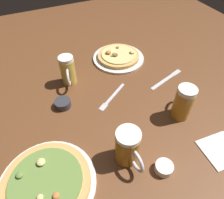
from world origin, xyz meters
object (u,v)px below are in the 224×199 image
at_px(fork_left, 112,97).
at_px(beer_mug_amber, 128,147).
at_px(ramekin_sauce, 63,104).
at_px(napkin_folded, 221,150).
at_px(beer_mug_dark, 68,71).
at_px(beer_mug_pale, 183,102).
at_px(ramekin_butter, 164,168).
at_px(pizza_plate_far, 118,57).
at_px(knife_right, 167,79).
at_px(pizza_plate_near, 47,183).

bearing_deg(fork_left, beer_mug_amber, -105.00).
height_order(ramekin_sauce, fork_left, ramekin_sauce).
height_order(ramekin_sauce, napkin_folded, ramekin_sauce).
bearing_deg(beer_mug_dark, beer_mug_pale, -47.32).
height_order(beer_mug_pale, napkin_folded, beer_mug_pale).
distance_m(beer_mug_amber, ramekin_sauce, 0.39).
distance_m(ramekin_butter, napkin_folded, 0.25).
xyz_separation_m(pizza_plate_far, beer_mug_dark, (-0.32, -0.08, 0.06)).
bearing_deg(napkin_folded, ramekin_sauce, 135.47).
distance_m(beer_mug_pale, napkin_folded, 0.23).
bearing_deg(napkin_folded, knife_right, 82.64).
xyz_separation_m(beer_mug_dark, beer_mug_amber, (0.07, -0.50, 0.00)).
xyz_separation_m(napkin_folded, fork_left, (-0.26, 0.44, -0.00)).
distance_m(beer_mug_dark, knife_right, 0.51).
xyz_separation_m(beer_mug_pale, napkin_folded, (0.03, -0.21, -0.07)).
distance_m(ramekin_sauce, knife_right, 0.54).
height_order(pizza_plate_near, napkin_folded, pizza_plate_near).
bearing_deg(fork_left, ramekin_butter, -88.26).
height_order(beer_mug_dark, fork_left, beer_mug_dark).
height_order(pizza_plate_far, beer_mug_amber, beer_mug_amber).
distance_m(pizza_plate_far, napkin_folded, 0.71).
bearing_deg(beer_mug_dark, ramekin_butter, -74.62).
distance_m(beer_mug_dark, fork_left, 0.25).
bearing_deg(beer_mug_dark, fork_left, -51.21).
bearing_deg(beer_mug_pale, fork_left, 135.66).
relative_size(beer_mug_dark, knife_right, 0.67).
relative_size(ramekin_butter, knife_right, 0.28).
distance_m(pizza_plate_far, knife_right, 0.31).
height_order(pizza_plate_far, napkin_folded, pizza_plate_far).
bearing_deg(knife_right, ramekin_butter, -126.52).
bearing_deg(ramekin_sauce, pizza_plate_near, -113.95).
bearing_deg(pizza_plate_far, knife_right, -61.15).
bearing_deg(ramekin_sauce, knife_right, -4.54).
bearing_deg(ramekin_sauce, napkin_folded, -44.53).
height_order(ramekin_butter, fork_left, ramekin_butter).
bearing_deg(beer_mug_amber, ramekin_sauce, 112.14).
relative_size(pizza_plate_near, pizza_plate_far, 1.13).
bearing_deg(pizza_plate_near, napkin_folded, -13.07).
bearing_deg(ramekin_sauce, fork_left, -10.62).
height_order(beer_mug_pale, knife_right, beer_mug_pale).
height_order(beer_mug_pale, fork_left, beer_mug_pale).
xyz_separation_m(ramekin_sauce, fork_left, (0.23, -0.04, -0.01)).
distance_m(beer_mug_amber, ramekin_butter, 0.15).
height_order(pizza_plate_near, pizza_plate_far, same).
relative_size(pizza_plate_far, beer_mug_dark, 1.94).
xyz_separation_m(beer_mug_pale, ramekin_sauce, (-0.45, 0.26, -0.06)).
xyz_separation_m(pizza_plate_far, napkin_folded, (0.09, -0.71, -0.01)).
xyz_separation_m(pizza_plate_far, ramekin_butter, (-0.15, -0.68, -0.00)).
bearing_deg(pizza_plate_far, napkin_folded, -82.50).
xyz_separation_m(beer_mug_amber, ramekin_butter, (0.10, -0.10, -0.06)).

